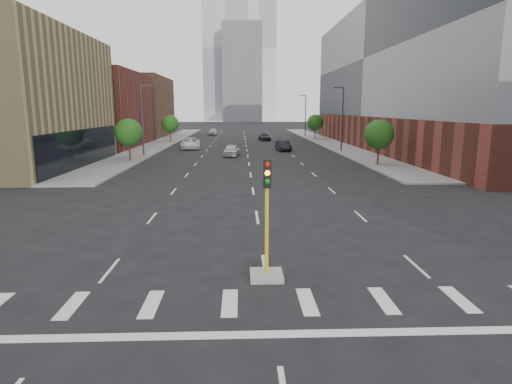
{
  "coord_description": "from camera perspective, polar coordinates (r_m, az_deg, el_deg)",
  "views": [
    {
      "loc": [
        -0.91,
        -5.8,
        6.13
      ],
      "look_at": [
        -0.25,
        12.74,
        2.5
      ],
      "focal_mm": 30.0,
      "sensor_mm": 36.0,
      "label": 1
    }
  ],
  "objects": [
    {
      "name": "sidewalk_left_far",
      "position": [
        81.26,
        -12.1,
        6.54
      ],
      "size": [
        5.0,
        92.0,
        0.15
      ],
      "primitive_type": "cube",
      "color": "gray",
      "rests_on": "ground"
    },
    {
      "name": "sidewalk_right_far",
      "position": [
        81.6,
        9.27,
        6.66
      ],
      "size": [
        5.0,
        92.0,
        0.15
      ],
      "primitive_type": "cube",
      "color": "gray",
      "rests_on": "ground"
    },
    {
      "name": "building_left_far_a",
      "position": [
        76.56,
        -22.74,
        10.12
      ],
      "size": [
        20.0,
        22.0,
        12.0
      ],
      "primitive_type": "cube",
      "color": "brown",
      "rests_on": "ground"
    },
    {
      "name": "building_left_far_b",
      "position": [
        101.35,
        -17.57,
        10.77
      ],
      "size": [
        20.0,
        24.0,
        13.0
      ],
      "primitive_type": "cube",
      "color": "brown",
      "rests_on": "ground"
    },
    {
      "name": "building_right_main",
      "position": [
        72.65,
        23.44,
        14.02
      ],
      "size": [
        24.0,
        70.0,
        22.0
      ],
      "color": "brown",
      "rests_on": "ground"
    },
    {
      "name": "tower_left",
      "position": [
        227.75,
        -4.02,
        18.32
      ],
      "size": [
        22.0,
        22.0,
        70.0
      ],
      "primitive_type": "cube",
      "color": "#B2B7BC",
      "rests_on": "ground"
    },
    {
      "name": "tower_right",
      "position": [
        268.17,
        0.32,
        18.31
      ],
      "size": [
        20.0,
        20.0,
        80.0
      ],
      "primitive_type": "cube",
      "color": "#B2B7BC",
      "rests_on": "ground"
    },
    {
      "name": "tower_mid",
      "position": [
        206.41,
        -1.86,
        15.46
      ],
      "size": [
        18.0,
        18.0,
        44.0
      ],
      "primitive_type": "cube",
      "color": "slate",
      "rests_on": "ground"
    },
    {
      "name": "median_traffic_signal",
      "position": [
        15.67,
        1.43,
        -8.15
      ],
      "size": [
        1.2,
        1.2,
        4.4
      ],
      "color": "#999993",
      "rests_on": "ground"
    },
    {
      "name": "streetlight_right_a",
      "position": [
        62.47,
        11.38,
        9.82
      ],
      "size": [
        1.6,
        0.22,
        9.07
      ],
      "color": "#2D2D30",
      "rests_on": "ground"
    },
    {
      "name": "streetlight_right_b",
      "position": [
        96.87,
        6.56,
        10.33
      ],
      "size": [
        1.6,
        0.22,
        9.07
      ],
      "color": "#2D2D30",
      "rests_on": "ground"
    },
    {
      "name": "streetlight_left",
      "position": [
        57.19,
        -14.88,
        9.58
      ],
      "size": [
        1.6,
        0.22,
        9.07
      ],
      "color": "#2D2D30",
      "rests_on": "ground"
    },
    {
      "name": "tree_left_near",
      "position": [
        52.53,
        -16.62,
        7.62
      ],
      "size": [
        3.2,
        3.2,
        4.85
      ],
      "color": "#382619",
      "rests_on": "ground"
    },
    {
      "name": "tree_left_far",
      "position": [
        81.9,
        -11.38,
        8.93
      ],
      "size": [
        3.2,
        3.2,
        4.85
      ],
      "color": "#382619",
      "rests_on": "ground"
    },
    {
      "name": "tree_right_near",
      "position": [
        48.24,
        16.1,
        7.38
      ],
      "size": [
        3.2,
        3.2,
        4.85
      ],
      "color": "#382619",
      "rests_on": "ground"
    },
    {
      "name": "tree_right_far",
      "position": [
        87.13,
        7.91,
        9.16
      ],
      "size": [
        3.2,
        3.2,
        4.85
      ],
      "color": "#382619",
      "rests_on": "ground"
    },
    {
      "name": "car_near_left",
      "position": [
        56.2,
        -3.29,
        5.58
      ],
      "size": [
        2.3,
        4.74,
        1.56
      ],
      "primitive_type": "imported",
      "rotation": [
        0.0,
        0.0,
        -0.1
      ],
      "color": "#B3B2B7",
      "rests_on": "ground"
    },
    {
      "name": "car_mid_right",
      "position": [
        63.51,
        3.62,
        6.2
      ],
      "size": [
        2.17,
        4.85,
        1.55
      ],
      "primitive_type": "imported",
      "rotation": [
        0.0,
        0.0,
        0.12
      ],
      "color": "black",
      "rests_on": "ground"
    },
    {
      "name": "car_far_left",
      "position": [
        67.3,
        -8.73,
        6.44
      ],
      "size": [
        3.44,
        6.42,
        1.72
      ],
      "primitive_type": "imported",
      "rotation": [
        0.0,
        0.0,
        0.1
      ],
      "color": "silver",
      "rests_on": "ground"
    },
    {
      "name": "car_deep_right",
      "position": [
        84.2,
        1.14,
        7.36
      ],
      "size": [
        2.38,
        5.01,
        1.41
      ],
      "primitive_type": "imported",
      "rotation": [
        0.0,
        0.0,
        0.08
      ],
      "color": "black",
      "rests_on": "ground"
    },
    {
      "name": "car_distant",
      "position": [
        101.01,
        -5.72,
        8.0
      ],
      "size": [
        2.03,
        4.87,
        1.65
      ],
      "primitive_type": "imported",
      "rotation": [
        0.0,
        0.0,
        -0.02
      ],
      "color": "#A0A0A4",
      "rests_on": "ground"
    }
  ]
}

